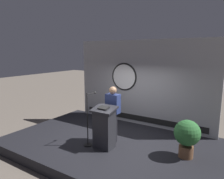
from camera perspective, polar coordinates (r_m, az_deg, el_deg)
The scene contains 7 objects.
ground_plane at distance 6.53m, azimuth 0.55°, elevation -16.42°, with size 40.00×40.00×0.00m, color #6B6056.
stage_platform at distance 6.47m, azimuth 0.55°, elevation -15.23°, with size 6.40×4.00×0.30m, color black.
banner_display at distance 7.56m, azimuth 7.91°, elevation 1.67°, with size 5.21×0.12×3.05m.
podium at distance 5.83m, azimuth -2.14°, elevation -10.37°, with size 0.64×0.50×1.19m.
speaker_person at distance 6.13m, azimuth 0.24°, elevation -6.68°, with size 0.40×0.26×1.66m.
microphone_stand at distance 6.03m, azimuth -6.38°, elevation -10.12°, with size 0.24×0.52×1.53m.
potted_plant at distance 5.64m, azimuth 19.82°, elevation -11.66°, with size 0.65×0.65×0.98m.
Camera 1 is at (3.08, -4.95, 2.95)m, focal length 33.44 mm.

